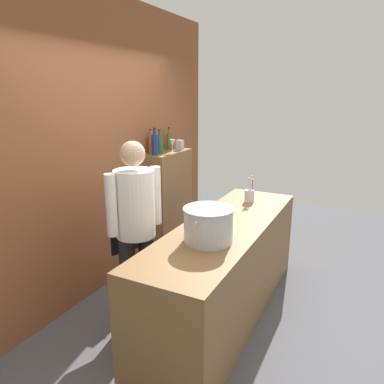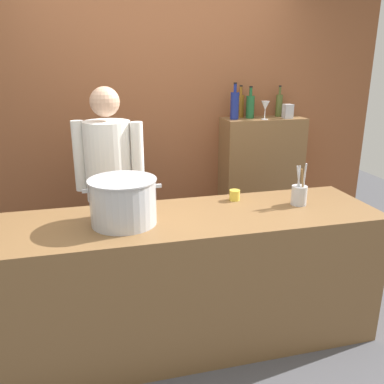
% 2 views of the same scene
% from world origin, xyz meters
% --- Properties ---
extents(ground_plane, '(8.00, 8.00, 0.00)m').
position_xyz_m(ground_plane, '(0.00, 0.00, 0.00)').
color(ground_plane, '#4C4C51').
extents(brick_back_panel, '(4.40, 0.10, 3.00)m').
position_xyz_m(brick_back_panel, '(0.00, 1.40, 1.50)').
color(brick_back_panel, brown).
rests_on(brick_back_panel, ground_plane).
extents(prep_counter, '(2.41, 0.70, 0.90)m').
position_xyz_m(prep_counter, '(0.00, 0.00, 0.45)').
color(prep_counter, brown).
rests_on(prep_counter, ground_plane).
extents(bar_cabinet, '(0.76, 0.32, 1.33)m').
position_xyz_m(bar_cabinet, '(0.98, 1.19, 0.66)').
color(bar_cabinet, brown).
rests_on(bar_cabinet, ground_plane).
extents(chef, '(0.50, 0.40, 1.66)m').
position_xyz_m(chef, '(-0.47, 0.65, 0.96)').
color(chef, black).
rests_on(chef, ground_plane).
extents(stockpot_large, '(0.46, 0.40, 0.27)m').
position_xyz_m(stockpot_large, '(-0.42, -0.02, 1.04)').
color(stockpot_large, '#B7BABF').
rests_on(stockpot_large, prep_counter).
extents(utensil_crock, '(0.10, 0.10, 0.29)m').
position_xyz_m(utensil_crock, '(0.75, 0.03, 0.97)').
color(utensil_crock, '#B7BABF').
rests_on(utensil_crock, prep_counter).
extents(butter_jar, '(0.07, 0.07, 0.07)m').
position_xyz_m(butter_jar, '(0.36, 0.22, 0.94)').
color(butter_jar, yellow).
rests_on(butter_jar, prep_counter).
extents(wine_bottle_cobalt, '(0.08, 0.08, 0.32)m').
position_xyz_m(wine_bottle_cobalt, '(0.69, 1.18, 1.45)').
color(wine_bottle_cobalt, navy).
rests_on(wine_bottle_cobalt, bar_cabinet).
extents(wine_bottle_green, '(0.08, 0.08, 0.29)m').
position_xyz_m(wine_bottle_green, '(0.85, 1.21, 1.43)').
color(wine_bottle_green, '#1E592D').
rests_on(wine_bottle_green, bar_cabinet).
extents(wine_bottle_olive, '(0.06, 0.06, 0.28)m').
position_xyz_m(wine_bottle_olive, '(1.17, 1.26, 1.43)').
color(wine_bottle_olive, '#475123').
rests_on(wine_bottle_olive, bar_cabinet).
extents(wine_bottle_amber, '(0.07, 0.07, 0.29)m').
position_xyz_m(wine_bottle_amber, '(0.79, 1.29, 1.44)').
color(wine_bottle_amber, '#8C5919').
rests_on(wine_bottle_amber, bar_cabinet).
extents(wine_glass_wide, '(0.07, 0.07, 0.16)m').
position_xyz_m(wine_glass_wide, '(0.95, 1.09, 1.44)').
color(wine_glass_wide, silver).
rests_on(wine_glass_wide, bar_cabinet).
extents(spice_tin_silver, '(0.08, 0.08, 0.13)m').
position_xyz_m(spice_tin_silver, '(1.18, 1.11, 1.39)').
color(spice_tin_silver, '#B2B2B7').
rests_on(spice_tin_silver, bar_cabinet).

